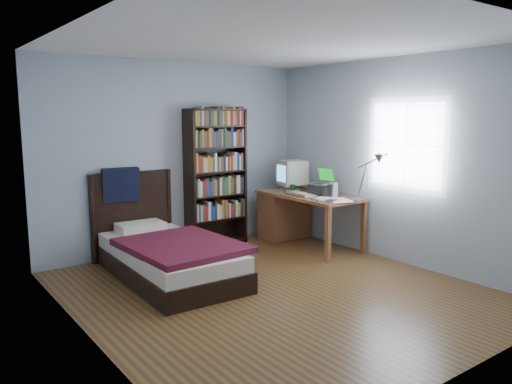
# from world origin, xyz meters

# --- Properties ---
(room) EXTENTS (4.20, 4.24, 2.50)m
(room) POSITION_xyz_m (0.03, -0.00, 1.25)
(room) COLOR #4E3117
(room) RESTS_ON ground
(desk) EXTENTS (0.75, 1.51, 0.73)m
(desk) POSITION_xyz_m (1.50, 1.54, 0.41)
(desk) COLOR brown
(desk) RESTS_ON floor
(crt_monitor) EXTENTS (0.45, 0.41, 0.43)m
(crt_monitor) POSITION_xyz_m (1.55, 1.57, 0.97)
(crt_monitor) COLOR beige
(crt_monitor) RESTS_ON desk
(laptop) EXTENTS (0.32, 0.32, 0.37)m
(laptop) POSITION_xyz_m (1.61, 1.03, 0.84)
(laptop) COLOR #2D2D30
(laptop) RESTS_ON desk
(desk_lamp) EXTENTS (0.24, 0.54, 0.64)m
(desk_lamp) POSITION_xyz_m (1.49, -0.03, 1.24)
(desk_lamp) COLOR #99999E
(desk_lamp) RESTS_ON desk
(keyboard) EXTENTS (0.24, 0.49, 0.05)m
(keyboard) POSITION_xyz_m (1.34, 1.12, 0.75)
(keyboard) COLOR #B3A795
(keyboard) RESTS_ON desk
(speaker) EXTENTS (0.11, 0.11, 0.20)m
(speaker) POSITION_xyz_m (1.57, 0.74, 0.83)
(speaker) COLOR #97989A
(speaker) RESTS_ON desk
(soda_can) EXTENTS (0.07, 0.07, 0.12)m
(soda_can) POSITION_xyz_m (1.41, 1.35, 0.79)
(soda_can) COLOR #083A1B
(soda_can) RESTS_ON desk
(mouse) EXTENTS (0.06, 0.10, 0.03)m
(mouse) POSITION_xyz_m (1.46, 1.41, 0.75)
(mouse) COLOR silver
(mouse) RESTS_ON desk
(phone_silver) EXTENTS (0.05, 0.09, 0.02)m
(phone_silver) POSITION_xyz_m (1.26, 0.78, 0.74)
(phone_silver) COLOR silver
(phone_silver) RESTS_ON desk
(phone_grey) EXTENTS (0.07, 0.09, 0.02)m
(phone_grey) POSITION_xyz_m (1.22, 0.63, 0.74)
(phone_grey) COLOR #97989A
(phone_grey) RESTS_ON desk
(external_drive) EXTENTS (0.14, 0.14, 0.02)m
(external_drive) POSITION_xyz_m (1.30, 0.49, 0.74)
(external_drive) COLOR #97989A
(external_drive) RESTS_ON desk
(bookshelf) EXTENTS (0.85, 0.30, 1.89)m
(bookshelf) POSITION_xyz_m (0.51, 1.94, 0.95)
(bookshelf) COLOR black
(bookshelf) RESTS_ON floor
(bed) EXTENTS (1.13, 2.11, 1.16)m
(bed) POSITION_xyz_m (-0.67, 1.13, 0.26)
(bed) COLOR black
(bed) RESTS_ON floor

